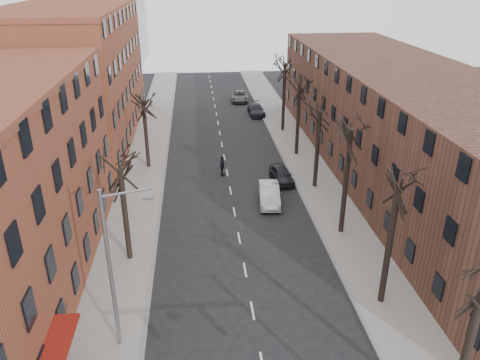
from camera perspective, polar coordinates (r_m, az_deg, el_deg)
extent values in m
cube|color=gray|center=(47.96, -11.43, 2.01)|extent=(4.00, 90.00, 0.15)
cube|color=gray|center=(48.88, 7.56, 2.73)|extent=(4.00, 90.00, 0.15)
cube|color=brown|center=(55.89, -19.58, 11.73)|extent=(12.00, 28.00, 14.00)
cube|color=#543327|center=(45.36, 19.27, 6.43)|extent=(12.00, 50.00, 10.00)
cylinder|color=slate|center=(23.85, -15.49, -10.96)|extent=(0.20, 0.20, 9.00)
cylinder|color=slate|center=(21.52, -13.87, -1.53)|extent=(2.39, 0.12, 0.46)
cube|color=slate|center=(21.52, -11.16, -2.15)|extent=(0.50, 0.22, 0.14)
imported|color=#B9BDC1|center=(39.08, 3.59, -1.73)|extent=(2.06, 4.80, 1.54)
imported|color=black|center=(43.05, 5.11, 0.67)|extent=(2.04, 4.22, 1.39)
imported|color=black|center=(63.28, 1.98, 8.56)|extent=(2.06, 4.85, 1.39)
imported|color=#525359|center=(70.20, -0.05, 10.19)|extent=(2.82, 5.33, 1.43)
imported|color=black|center=(44.05, -2.18, 1.73)|extent=(0.77, 1.24, 1.96)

